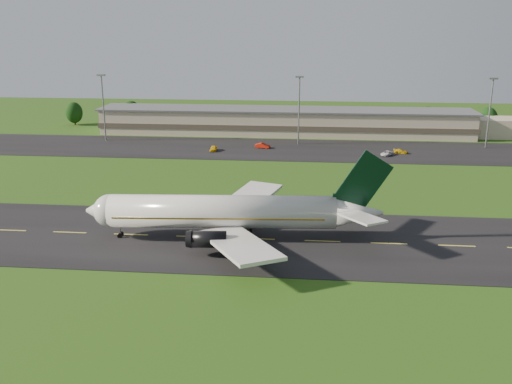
# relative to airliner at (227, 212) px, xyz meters

# --- Properties ---
(ground) EXTENTS (360.00, 360.00, 0.00)m
(ground) POSITION_rel_airliner_xyz_m (5.12, -0.06, -4.66)
(ground) COLOR #234210
(ground) RESTS_ON ground
(taxiway) EXTENTS (220.00, 30.00, 0.10)m
(taxiway) POSITION_rel_airliner_xyz_m (5.12, -0.06, -4.61)
(taxiway) COLOR black
(taxiway) RESTS_ON ground
(apron) EXTENTS (260.00, 30.00, 0.10)m
(apron) POSITION_rel_airliner_xyz_m (5.12, 71.94, -4.61)
(apron) COLOR black
(apron) RESTS_ON ground
(airliner) EXTENTS (51.30, 42.08, 15.57)m
(airliner) POSITION_rel_airliner_xyz_m (0.00, 0.00, 0.00)
(airliner) COLOR silver
(airliner) RESTS_ON ground
(terminal) EXTENTS (145.00, 16.00, 8.40)m
(terminal) POSITION_rel_airliner_xyz_m (11.52, 96.12, -0.67)
(terminal) COLOR #B9AC8D
(terminal) RESTS_ON ground
(light_mast_west) EXTENTS (2.40, 1.20, 20.35)m
(light_mast_west) POSITION_rel_airliner_xyz_m (-49.88, 79.94, 8.08)
(light_mast_west) COLOR gray
(light_mast_west) RESTS_ON ground
(light_mast_centre) EXTENTS (2.40, 1.20, 20.35)m
(light_mast_centre) POSITION_rel_airliner_xyz_m (10.12, 79.94, 8.08)
(light_mast_centre) COLOR gray
(light_mast_centre) RESTS_ON ground
(light_mast_east) EXTENTS (2.40, 1.20, 20.35)m
(light_mast_east) POSITION_rel_airliner_xyz_m (65.12, 79.94, 8.08)
(light_mast_east) COLOR gray
(light_mast_east) RESTS_ON ground
(tree_line) EXTENTS (195.34, 7.82, 9.19)m
(tree_line) POSITION_rel_airliner_xyz_m (39.80, 105.42, -0.03)
(tree_line) COLOR black
(tree_line) RESTS_ON ground
(service_vehicle_a) EXTENTS (1.90, 4.40, 1.48)m
(service_vehicle_a) POSITION_rel_airliner_xyz_m (-13.80, 67.85, -3.82)
(service_vehicle_a) COLOR yellow
(service_vehicle_a) RESTS_ON apron
(service_vehicle_b) EXTENTS (4.69, 2.60, 1.46)m
(service_vehicle_b) POSITION_rel_airliner_xyz_m (-0.10, 72.84, -3.83)
(service_vehicle_b) COLOR #A6190B
(service_vehicle_b) RESTS_ON apron
(service_vehicle_c) EXTENTS (4.29, 4.92, 1.26)m
(service_vehicle_c) POSITION_rel_airliner_xyz_m (34.90, 66.44, -3.93)
(service_vehicle_c) COLOR silver
(service_vehicle_c) RESTS_ON apron
(service_vehicle_d) EXTENTS (4.32, 2.73, 1.17)m
(service_vehicle_d) POSITION_rel_airliner_xyz_m (39.11, 69.52, -3.98)
(service_vehicle_d) COLOR gold
(service_vehicle_d) RESTS_ON apron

